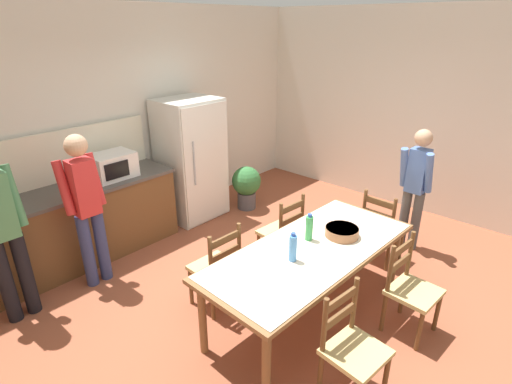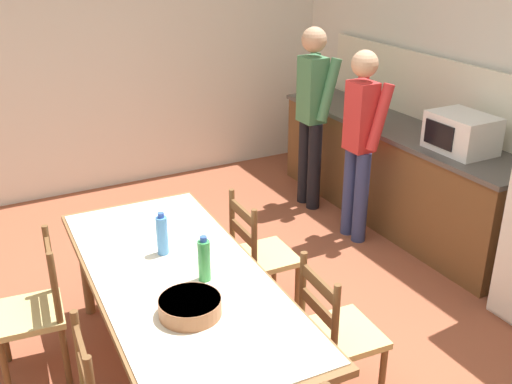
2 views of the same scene
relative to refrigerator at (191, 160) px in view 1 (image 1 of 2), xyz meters
name	(u,v)px [view 1 (image 1 of 2)]	position (x,y,z in m)	size (l,w,h in m)	color
ground_plane	(274,302)	(-0.79, -2.19, -0.86)	(8.32, 8.32, 0.00)	brown
wall_back	(118,123)	(-0.79, 0.47, 0.59)	(6.52, 0.12, 2.90)	silver
wall_right	(418,113)	(2.47, -2.19, 0.59)	(0.12, 5.20, 2.90)	silver
kitchen_counter	(58,232)	(-1.94, 0.04, -0.39)	(2.87, 0.66, 0.93)	brown
counter_splashback	(33,163)	(-1.94, 0.35, 0.37)	(2.83, 0.03, 0.60)	#EFE8CB
refrigerator	(191,160)	(0.00, 0.00, 0.00)	(0.81, 0.73, 1.72)	silver
microwave	(112,165)	(-1.18, 0.02, 0.22)	(0.50, 0.39, 0.30)	white
dining_table	(311,255)	(-0.73, -2.57, -0.17)	(2.23, 1.02, 0.77)	brown
bottle_near_centre	(293,248)	(-1.00, -2.56, 0.03)	(0.07, 0.07, 0.27)	#4C8ED6
bottle_off_centre	(309,228)	(-0.61, -2.46, 0.03)	(0.07, 0.07, 0.27)	green
serving_bowl	(342,231)	(-0.35, -2.65, -0.04)	(0.32, 0.32, 0.09)	#9E6642
chair_side_near_left	(352,348)	(-1.25, -3.31, -0.42)	(0.46, 0.44, 0.91)	brown
chair_head_end	(381,228)	(0.66, -2.62, -0.42)	(0.42, 0.44, 0.91)	brown
chair_side_far_left	(217,267)	(-1.19, -1.79, -0.42)	(0.43, 0.42, 0.91)	brown
chair_side_near_right	(410,289)	(-0.26, -3.35, -0.42)	(0.45, 0.43, 0.91)	brown
chair_side_far_right	(282,232)	(-0.21, -1.83, -0.42)	(0.45, 0.43, 0.91)	brown
person_at_sink	(1,226)	(-2.57, -0.48, 0.13)	(0.44, 0.30, 1.76)	black
person_at_counter	(86,204)	(-1.80, -0.50, 0.08)	(0.42, 0.29, 1.68)	navy
person_by_table	(416,184)	(1.21, -2.74, 0.00)	(0.27, 0.39, 1.53)	#4C4C4C
potted_plant	(246,185)	(0.68, -0.43, -0.47)	(0.44, 0.44, 0.67)	#4C4C51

